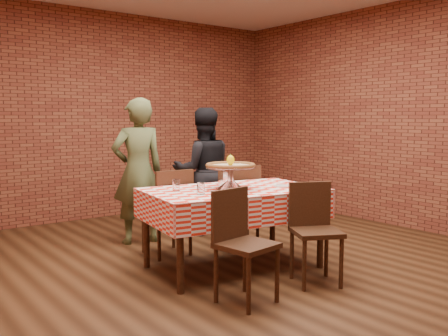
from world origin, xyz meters
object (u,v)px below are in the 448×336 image
at_px(pizza, 231,166).
at_px(diner_olive, 138,171).
at_px(table, 233,229).
at_px(chair_far_right, 237,204).
at_px(chair_near_right, 316,234).
at_px(chair_far_left, 166,212).
at_px(water_glass_right, 176,185).
at_px(water_glass_left, 201,188).
at_px(condiment_caddy, 224,177).
at_px(chair_near_left, 247,247).
at_px(diner_black, 203,171).
at_px(pizza_stand, 230,178).

relative_size(pizza, diner_olive, 0.28).
height_order(table, chair_far_right, chair_far_right).
bearing_deg(chair_far_right, chair_near_right, 100.96).
distance_m(chair_near_right, chair_far_left, 1.66).
xyz_separation_m(table, water_glass_right, (-0.50, 0.20, 0.44)).
bearing_deg(chair_far_left, water_glass_left, 82.29).
bearing_deg(chair_far_left, water_glass_right, 70.98).
bearing_deg(condiment_caddy, diner_olive, 108.47).
distance_m(table, chair_near_right, 0.84).
xyz_separation_m(chair_near_left, diner_black, (1.04, 2.08, 0.33)).
xyz_separation_m(water_glass_right, chair_far_right, (1.08, 0.46, -0.36)).
relative_size(pizza, chair_far_right, 0.51).
distance_m(chair_far_left, diner_black, 1.06).
height_order(water_glass_left, diner_black, diner_black).
xyz_separation_m(water_glass_right, chair_far_left, (0.23, 0.57, -0.36)).
bearing_deg(chair_far_right, chair_near_left, 76.17).
bearing_deg(diner_black, table, 91.18).
height_order(chair_far_right, diner_black, diner_black).
bearing_deg(pizza_stand, table, 6.23).
xyz_separation_m(chair_near_right, diner_olive, (-0.56, 2.17, 0.39)).
bearing_deg(water_glass_left, condiment_caddy, 35.46).
xyz_separation_m(pizza, chair_near_left, (-0.43, -0.76, -0.54)).
xyz_separation_m(pizza_stand, water_glass_right, (-0.46, 0.21, -0.05)).
bearing_deg(pizza, chair_far_right, 47.44).
bearing_deg(water_glass_left, diner_olive, 84.08).
height_order(pizza_stand, water_glass_right, pizza_stand).
xyz_separation_m(water_glass_left, diner_olive, (0.15, 1.47, 0.01)).
distance_m(pizza_stand, diner_black, 1.46).
relative_size(pizza_stand, chair_far_right, 0.52).
bearing_deg(table, chair_near_left, -121.64).
height_order(table, pizza_stand, pizza_stand).
bearing_deg(diner_olive, chair_far_left, 99.19).
relative_size(pizza_stand, chair_near_right, 0.55).
bearing_deg(pizza_stand, condiment_caddy, 61.82).
bearing_deg(chair_far_left, chair_far_right, 175.46).
relative_size(table, diner_black, 1.04).
relative_size(condiment_caddy, chair_far_left, 0.15).
relative_size(chair_near_right, diner_black, 0.56).
bearing_deg(chair_far_right, table, 71.48).
relative_size(water_glass_right, diner_olive, 0.06).
bearing_deg(diner_olive, chair_near_right, 113.17).
relative_size(water_glass_right, chair_near_left, 0.12).
bearing_deg(condiment_caddy, chair_far_left, 128.84).
xyz_separation_m(chair_far_right, diner_olive, (-0.86, 0.72, 0.37)).
bearing_deg(diner_black, condiment_caddy, 91.03).
distance_m(water_glass_right, diner_olive, 1.20).
bearing_deg(chair_near_right, table, 136.46).
bearing_deg(chair_near_right, chair_far_left, 136.39).
relative_size(water_glass_right, chair_near_right, 0.12).
xyz_separation_m(chair_near_right, diner_black, (0.29, 2.11, 0.34)).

